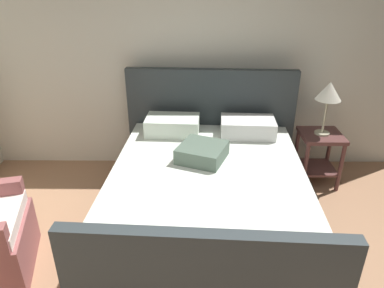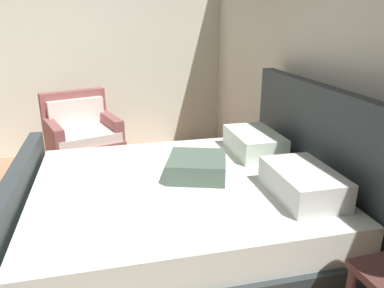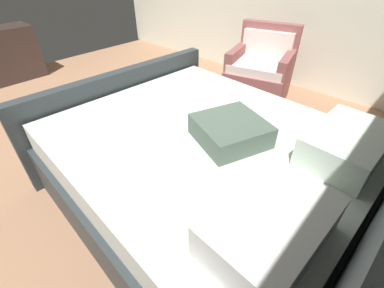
{
  "view_description": "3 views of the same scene",
  "coord_description": "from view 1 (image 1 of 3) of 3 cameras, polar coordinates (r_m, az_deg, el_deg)",
  "views": [
    {
      "loc": [
        -0.08,
        -1.29,
        2.16
      ],
      "look_at": [
        -0.1,
        1.46,
        0.82
      ],
      "focal_mm": 32.81,
      "sensor_mm": 36.0,
      "label": 1
    },
    {
      "loc": [
        2.29,
        0.85,
        1.71
      ],
      "look_at": [
        0.07,
        1.51,
        0.89
      ],
      "focal_mm": 34.28,
      "sensor_mm": 36.0,
      "label": 2
    },
    {
      "loc": [
        1.16,
        2.31,
        1.6
      ],
      "look_at": [
        0.27,
        1.49,
        0.7
      ],
      "focal_mm": 24.45,
      "sensor_mm": 36.0,
      "label": 3
    }
  ],
  "objects": [
    {
      "name": "wall_back",
      "position": [
        4.11,
        1.59,
        13.35
      ],
      "size": [
        5.19,
        0.12,
        2.54
      ],
      "primitive_type": "cube",
      "color": "silver",
      "rests_on": "ground"
    },
    {
      "name": "bed",
      "position": [
        3.3,
        2.56,
        -7.34
      ],
      "size": [
        2.01,
        2.31,
        1.24
      ],
      "color": "#2F3639",
      "rests_on": "ground"
    },
    {
      "name": "nightstand_right",
      "position": [
        4.14,
        19.93,
        -0.92
      ],
      "size": [
        0.44,
        0.44,
        0.6
      ],
      "color": "brown",
      "rests_on": "ground"
    },
    {
      "name": "table_lamp_right",
      "position": [
        3.91,
        21.37,
        7.71
      ],
      "size": [
        0.26,
        0.26,
        0.57
      ],
      "color": "#B7B293",
      "rests_on": "nightstand_right"
    }
  ]
}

